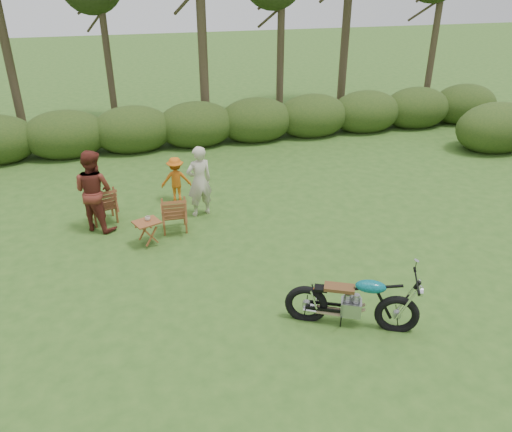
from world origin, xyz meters
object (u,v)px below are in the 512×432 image
object	(u,v)px
cup	(148,218)
adult_a	(201,214)
lawn_chair_right	(175,230)
motorcycle	(349,324)
lawn_chair_left	(105,221)
child	(178,200)
side_table	(148,233)
adult_b	(100,228)

from	to	relation	value
cup	adult_a	bearing A→B (deg)	40.19
lawn_chair_right	adult_a	xyz separation A→B (m)	(0.68, 0.62, 0.00)
motorcycle	lawn_chair_left	world-z (taller)	motorcycle
motorcycle	child	distance (m)	5.92
cup	child	xyz separation A→B (m)	(0.83, 2.00, -0.58)
motorcycle	lawn_chair_right	world-z (taller)	motorcycle
lawn_chair_left	cup	distance (m)	1.68
lawn_chair_left	child	distance (m)	1.89
side_table	lawn_chair_right	bearing A→B (deg)	39.29
motorcycle	child	world-z (taller)	motorcycle
lawn_chair_right	child	xyz separation A→B (m)	(0.25, 1.55, 0.00)
lawn_chair_right	lawn_chair_left	bearing A→B (deg)	-26.56
lawn_chair_right	side_table	bearing A→B (deg)	41.99
lawn_chair_left	side_table	world-z (taller)	side_table
motorcycle	child	xyz separation A→B (m)	(-2.07, 5.55, 0.00)
lawn_chair_right	adult_a	bearing A→B (deg)	-135.17
side_table	adult_a	bearing A→B (deg)	40.82
child	adult_a	bearing A→B (deg)	120.08
lawn_chair_right	adult_b	world-z (taller)	adult_b
lawn_chair_right	child	world-z (taller)	child
lawn_chair_left	cup	bearing A→B (deg)	111.09
child	lawn_chair_right	bearing A→B (deg)	85.97
lawn_chair_right	adult_a	size ratio (longest dim) A/B	0.52
lawn_chair_right	adult_b	distance (m)	1.70
adult_b	child	distance (m)	2.12
lawn_chair_right	cup	xyz separation A→B (m)	(-0.58, -0.45, 0.58)
adult_a	lawn_chair_right	bearing A→B (deg)	27.84
adult_b	child	bearing A→B (deg)	-113.42
motorcycle	side_table	xyz separation A→B (m)	(-2.93, 3.50, 0.27)
adult_a	adult_b	xyz separation A→B (m)	(-2.29, -0.08, 0.00)
side_table	adult_a	size ratio (longest dim) A/B	0.32
lawn_chair_right	side_table	distance (m)	0.83
lawn_chair_right	child	bearing A→B (deg)	-96.57
motorcycle	cup	bearing A→B (deg)	155.54
motorcycle	child	bearing A→B (deg)	136.73
cup	adult_a	distance (m)	1.75
lawn_chair_left	child	size ratio (longest dim) A/B	0.78
adult_a	child	world-z (taller)	adult_a
lawn_chair_right	adult_a	world-z (taller)	adult_a
motorcycle	adult_a	xyz separation A→B (m)	(-1.64, 4.62, 0.00)
adult_b	cup	bearing A→B (deg)	174.34
cup	lawn_chair_left	bearing A→B (deg)	125.41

